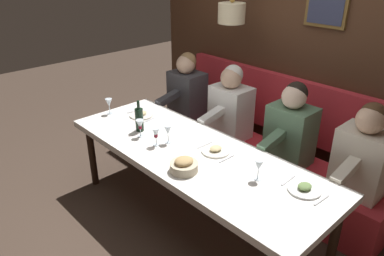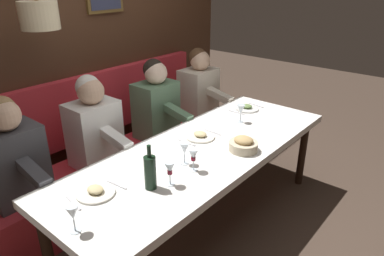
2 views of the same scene
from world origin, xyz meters
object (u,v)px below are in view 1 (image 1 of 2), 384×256
Objects in this scene: bread_bowl at (184,165)px; diner_middle at (231,105)px; diner_near at (291,127)px; wine_glass_3 at (259,166)px; wine_glass_0 at (156,133)px; wine_bottle at (139,119)px; wine_glass_1 at (140,125)px; diner_far at (187,89)px; diner_nearest at (363,153)px; dining_table at (193,158)px; wine_glass_2 at (109,103)px; wine_glass_4 at (168,131)px.

diner_middle is at bearing 25.11° from bread_bowl.
diner_near is 0.86m from wine_glass_3.
diner_middle is at bearing 50.50° from wine_glass_3.
wine_bottle is (0.07, 0.34, 0.00)m from wine_glass_0.
diner_far is at bearing 26.46° from wine_glass_1.
dining_table is at bearing 130.05° from diner_nearest.
wine_glass_0 is at bearing 147.03° from diner_near.
wine_glass_2 is (-0.97, 0.82, 0.04)m from diner_middle.
wine_glass_4 reaches higher than dining_table.
wine_bottle reaches higher than wine_glass_0.
diner_nearest is 4.82× the size of wine_glass_1.
diner_middle is 4.82× the size of wine_glass_1.
wine_glass_2 is at bearing 139.74° from diner_middle.
wine_glass_2 is 1.82m from wine_glass_3.
wine_glass_2 is (0.07, 0.88, 0.00)m from wine_glass_0.
diner_nearest is at bearing -66.54° from wine_glass_2.
diner_near is at bearing -90.00° from diner_far.
wine_glass_3 is at bearing -76.63° from wine_glass_0.
diner_near is at bearing -23.17° from dining_table.
wine_glass_0 reaches higher than dining_table.
diner_far reaches higher than dining_table.
wine_glass_0 is at bearing -94.84° from wine_glass_2.
wine_glass_2 is at bearing 172.32° from diner_far.
wine_glass_3 is at bearing -162.54° from diner_near.
wine_glass_4 is (-0.05, 0.26, 0.18)m from dining_table.
diner_near reaches higher than wine_bottle.
wine_glass_3 is at bearing -115.97° from diner_far.
wine_glass_2 is at bearing 83.50° from wine_glass_1.
wine_bottle is (0.07, 0.11, 0.00)m from wine_glass_1.
diner_middle is (0.88, 0.36, 0.14)m from dining_table.
diner_nearest reaches higher than wine_glass_0.
diner_nearest is at bearing -90.00° from diner_far.
diner_middle is at bearing 22.10° from dining_table.
diner_middle and diner_far have the same top height.
diner_middle is 1.27m from wine_glass_2.
wine_glass_3 is at bearing -54.83° from bread_bowl.
diner_middle reaches higher than dining_table.
wine_glass_0 and wine_glass_2 have the same top height.
wine_glass_4 is (0.11, -0.03, 0.00)m from wine_glass_0.
diner_far is (0.88, 1.05, 0.14)m from dining_table.
diner_near is at bearing -90.00° from diner_middle.
diner_near and diner_middle have the same top height.
bread_bowl is at bearing 142.60° from diner_nearest.
diner_nearest is 3.60× the size of bread_bowl.
dining_table is 3.20× the size of diner_near.
diner_far is at bearing 90.00° from diner_middle.
diner_near is 1.24m from wine_glass_0.
dining_table is at bearing -81.90° from wine_bottle.
diner_near reaches higher than wine_glass_1.
diner_far is 1.67m from bread_bowl.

